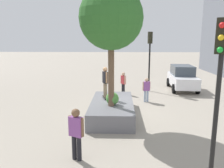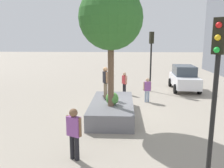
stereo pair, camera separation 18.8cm
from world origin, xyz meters
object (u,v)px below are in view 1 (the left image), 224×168
object	(u,v)px
police_car	(182,78)
pedestrian_crossing	(146,88)
bystander_watching	(123,82)
skateboard	(105,97)
planter_ledge	(112,109)
passerby_with_bag	(76,131)
skateboarder	(105,80)
traffic_light_corner	(219,76)
plaza_tree	(111,18)
traffic_light_median	(150,51)

from	to	relation	value
police_car	pedestrian_crossing	bearing A→B (deg)	-40.95
bystander_watching	skateboard	bearing A→B (deg)	-13.61
planter_ledge	passerby_with_bag	distance (m)	4.47
bystander_watching	passerby_with_bag	world-z (taller)	passerby_with_bag
skateboarder	passerby_with_bag	distance (m)	5.03
skateboarder	traffic_light_corner	bearing A→B (deg)	27.63
plaza_tree	traffic_light_median	size ratio (longest dim) A/B	1.24
pedestrian_crossing	traffic_light_corner	bearing A→B (deg)	5.33
skateboard	bystander_watching	distance (m)	4.29
passerby_with_bag	planter_ledge	bearing A→B (deg)	167.12
plaza_tree	police_car	distance (m)	9.68
skateboard	skateboarder	xyz separation A→B (m)	(0.00, -0.00, 0.94)
skateboard	traffic_light_median	xyz separation A→B (m)	(-5.27, 2.95, 2.18)
plaza_tree	traffic_light_corner	xyz separation A→B (m)	(4.73, 2.83, -1.78)
pedestrian_crossing	skateboard	bearing A→B (deg)	-48.11
traffic_light_median	pedestrian_crossing	xyz separation A→B (m)	(3.10, -0.53, -2.13)
police_car	skateboarder	bearing A→B (deg)	-43.82
pedestrian_crossing	police_car	bearing A→B (deg)	139.05
traffic_light_median	passerby_with_bag	bearing A→B (deg)	-19.23
planter_ledge	police_car	distance (m)	8.32
police_car	traffic_light_median	world-z (taller)	traffic_light_median
planter_ledge	traffic_light_median	bearing A→B (deg)	156.39
skateboarder	police_car	bearing A→B (deg)	136.18
plaza_tree	bystander_watching	distance (m)	6.77
planter_ledge	pedestrian_crossing	bearing A→B (deg)	143.70
police_car	plaza_tree	bearing A→B (deg)	-36.03
traffic_light_corner	traffic_light_median	xyz separation A→B (m)	(-11.37, -0.24, 0.03)
police_car	traffic_light_median	xyz separation A→B (m)	(0.56, -2.65, 2.05)
traffic_light_median	passerby_with_bag	size ratio (longest dim) A/B	2.55
traffic_light_corner	police_car	bearing A→B (deg)	168.58
skateboard	traffic_light_corner	bearing A→B (deg)	27.63
plaza_tree	skateboarder	world-z (taller)	plaza_tree
plaza_tree	police_car	world-z (taller)	plaza_tree
plaza_tree	pedestrian_crossing	bearing A→B (deg)	149.82
bystander_watching	pedestrian_crossing	size ratio (longest dim) A/B	1.04
skateboard	police_car	bearing A→B (deg)	136.18
skateboard	police_car	distance (m)	8.09
traffic_light_corner	bystander_watching	xyz separation A→B (m)	(-10.27, -2.18, -2.06)
skateboarder	pedestrian_crossing	bearing A→B (deg)	131.89
bystander_watching	skateboarder	bearing A→B (deg)	-13.61
traffic_light_corner	traffic_light_median	distance (m)	11.37
planter_ledge	police_car	xyz separation A→B (m)	(-6.45, 5.22, 0.57)
skateboarder	pedestrian_crossing	size ratio (longest dim) A/B	1.06
skateboarder	passerby_with_bag	bearing A→B (deg)	-7.06
traffic_light_corner	skateboard	bearing A→B (deg)	-152.37
skateboard	plaza_tree	bearing A→B (deg)	14.93
planter_ledge	pedestrian_crossing	world-z (taller)	pedestrian_crossing
planter_ledge	plaza_tree	xyz separation A→B (m)	(0.75, -0.01, 4.37)
traffic_light_corner	passerby_with_bag	size ratio (longest dim) A/B	2.52
passerby_with_bag	police_car	bearing A→B (deg)	150.02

